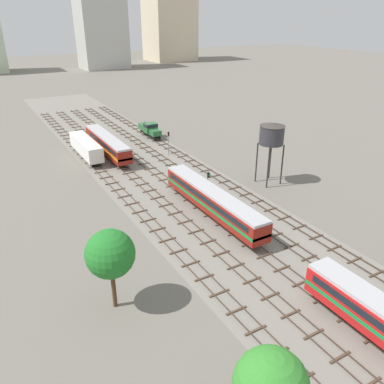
{
  "coord_description": "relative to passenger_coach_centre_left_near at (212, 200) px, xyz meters",
  "views": [
    {
      "loc": [
        -27.08,
        1.94,
        26.54
      ],
      "look_at": [
        0.0,
        48.95,
        1.5
      ],
      "focal_mm": 36.47,
      "sensor_mm": 36.0,
      "label": 1
    }
  ],
  "objects": [
    {
      "name": "shunter_loco_centre_right_far",
      "position": [
        8.52,
        40.13,
        -0.6
      ],
      "size": [
        2.74,
        8.46,
        3.1
      ],
      "color": "#286638",
      "rests_on": "ground"
    },
    {
      "name": "lineside_tree_1",
      "position": [
        -18.47,
        -11.03,
        3.49
      ],
      "size": [
        4.73,
        4.73,
        8.5
      ],
      "color": "#4C331E",
      "rests_on": "ground"
    },
    {
      "name": "track_centre_left",
      "position": [
        0.0,
        13.82,
        -2.48
      ],
      "size": [
        2.4,
        126.0,
        0.29
      ],
      "color": "#47382D",
      "rests_on": "ground"
    },
    {
      "name": "diesel_railcar_left_mid",
      "position": [
        -4.26,
        32.66,
        -0.02
      ],
      "size": [
        2.96,
        20.5,
        3.8
      ],
      "color": "maroon",
      "rests_on": "ground"
    },
    {
      "name": "ground_plane",
      "position": [
        0.0,
        12.82,
        -2.61
      ],
      "size": [
        480.0,
        480.0,
        0.0
      ],
      "primitive_type": "plane",
      "color": "slate"
    },
    {
      "name": "freight_boxcar_far_left_midfar",
      "position": [
        -8.51,
        33.03,
        -0.16
      ],
      "size": [
        2.87,
        14.0,
        3.6
      ],
      "color": "white",
      "rests_on": "ground"
    },
    {
      "name": "skyline_tower_3",
      "position": [
        86.08,
        181.74,
        19.37
      ],
      "size": [
        25.65,
        23.95,
        43.96
      ],
      "color": "beige",
      "rests_on": "ground"
    },
    {
      "name": "ballast_bed",
      "position": [
        0.0,
        12.82,
        -2.61
      ],
      "size": [
        21.03,
        176.0,
        0.01
      ],
      "primitive_type": "cube",
      "color": "gray",
      "rests_on": "ground"
    },
    {
      "name": "signal_post_nearest",
      "position": [
        2.13,
        4.62,
        0.47
      ],
      "size": [
        0.28,
        0.47,
        4.81
      ],
      "color": "gray",
      "rests_on": "ground"
    },
    {
      "name": "track_left",
      "position": [
        -4.26,
        13.82,
        -2.48
      ],
      "size": [
        2.4,
        126.0,
        0.29
      ],
      "color": "#47382D",
      "rests_on": "ground"
    },
    {
      "name": "track_far_left",
      "position": [
        -8.52,
        13.82,
        -2.48
      ],
      "size": [
        2.4,
        126.0,
        0.29
      ],
      "color": "#47382D",
      "rests_on": "ground"
    },
    {
      "name": "water_tower",
      "position": [
        14.78,
        5.44,
        5.95
      ],
      "size": [
        4.19,
        4.19,
        10.46
      ],
      "color": "#2D2826",
      "rests_on": "ground"
    },
    {
      "name": "track_centre_right",
      "position": [
        8.52,
        13.82,
        -2.48
      ],
      "size": [
        2.4,
        126.0,
        0.29
      ],
      "color": "#47382D",
      "rests_on": "ground"
    },
    {
      "name": "track_centre",
      "position": [
        4.26,
        13.82,
        -2.48
      ],
      "size": [
        2.4,
        126.0,
        0.29
      ],
      "color": "#47382D",
      "rests_on": "ground"
    },
    {
      "name": "signal_post_near",
      "position": [
        6.39,
        26.35,
        0.63
      ],
      "size": [
        0.28,
        0.47,
        5.08
      ],
      "color": "gray",
      "rests_on": "ground"
    },
    {
      "name": "passenger_coach_centre_left_near",
      "position": [
        0.0,
        0.0,
        0.0
      ],
      "size": [
        2.96,
        22.0,
        3.8
      ],
      "color": "maroon",
      "rests_on": "ground"
    },
    {
      "name": "skyline_tower_2",
      "position": [
        39.48,
        165.77,
        17.39
      ],
      "size": [
        22.62,
        18.12,
        40.01
      ],
      "color": "#BAB9B4",
      "rests_on": "ground"
    }
  ]
}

